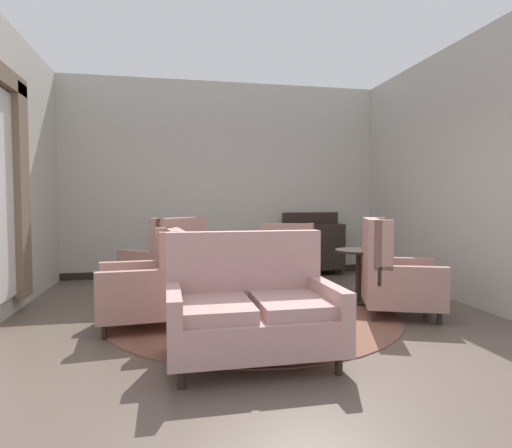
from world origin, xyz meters
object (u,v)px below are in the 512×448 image
object	(u,v)px
armchair_foreground_right	(167,265)
side_table	(358,271)
armchair_far_left	(289,260)
settee	(252,310)
armchair_beside_settee	(149,286)
porcelain_vase	(260,265)
armchair_back_corner	(393,275)
sideboard	(313,246)
coffee_table	(263,284)

from	to	relation	value
armchair_foreground_right	side_table	xyz separation A→B (m)	(2.40, -0.72, -0.03)
armchair_far_left	settee	bearing A→B (deg)	91.78
armchair_far_left	armchair_beside_settee	distance (m)	2.50
porcelain_vase	armchair_back_corner	xyz separation A→B (m)	(1.50, -0.28, -0.13)
armchair_beside_settee	sideboard	distance (m)	3.83
sideboard	side_table	bearing A→B (deg)	-93.61
armchair_far_left	armchair_back_corner	xyz separation A→B (m)	(0.77, -1.64, 0.02)
armchair_back_corner	side_table	distance (m)	0.62
settee	armchair_back_corner	size ratio (longest dim) A/B	1.24
sideboard	porcelain_vase	bearing A→B (deg)	-120.95
settee	armchair_beside_settee	xyz separation A→B (m)	(-0.88, 1.14, 0.01)
coffee_table	armchair_far_left	xyz separation A→B (m)	(0.69, 1.37, 0.08)
settee	side_table	size ratio (longest dim) A/B	2.00
coffee_table	porcelain_vase	distance (m)	0.23
porcelain_vase	armchair_far_left	xyz separation A→B (m)	(0.73, 1.37, -0.15)
side_table	porcelain_vase	bearing A→B (deg)	-166.52
coffee_table	side_table	world-z (taller)	side_table
armchair_far_left	side_table	distance (m)	1.22
armchair_beside_settee	armchair_far_left	bearing A→B (deg)	123.45
coffee_table	armchair_foreground_right	bearing A→B (deg)	135.97
settee	sideboard	xyz separation A→B (m)	(1.84, 3.83, 0.10)
porcelain_vase	settee	distance (m)	1.39
coffee_table	armchair_beside_settee	world-z (taller)	armchair_beside_settee
settee	side_table	xyz separation A→B (m)	(1.70, 1.66, 0.01)
coffee_table	sideboard	distance (m)	2.90
armchair_far_left	sideboard	bearing A→B (deg)	-100.58
coffee_table	side_table	distance (m)	1.36
armchair_far_left	armchair_foreground_right	xyz separation A→B (m)	(-1.77, -0.32, 0.02)
armchair_foreground_right	sideboard	bearing A→B (deg)	165.17
coffee_table	sideboard	size ratio (longest dim) A/B	0.80
armchair_back_corner	settee	bearing A→B (deg)	140.20
armchair_back_corner	side_table	world-z (taller)	armchair_back_corner
armchair_foreground_right	armchair_back_corner	bearing A→B (deg)	107.94
armchair_foreground_right	sideboard	distance (m)	2.92
sideboard	settee	bearing A→B (deg)	-115.68
coffee_table	side_table	size ratio (longest dim) A/B	1.28
armchair_beside_settee	side_table	world-z (taller)	armchair_beside_settee
settee	armchair_back_corner	distance (m)	2.13
settee	armchair_beside_settee	world-z (taller)	settee
settee	armchair_far_left	bearing A→B (deg)	67.45
armchair_foreground_right	armchair_back_corner	world-z (taller)	armchair_back_corner
side_table	sideboard	bearing A→B (deg)	86.39
coffee_table	porcelain_vase	bearing A→B (deg)	177.49
settee	armchair_back_corner	bearing A→B (deg)	28.89
coffee_table	armchair_foreground_right	size ratio (longest dim) A/B	0.75
coffee_table	settee	distance (m)	1.39
armchair_beside_settee	armchair_back_corner	world-z (taller)	armchair_back_corner
armchair_foreground_right	sideboard	size ratio (longest dim) A/B	1.07
coffee_table	armchair_foreground_right	xyz separation A→B (m)	(-1.08, 1.05, 0.09)
porcelain_vase	armchair_back_corner	distance (m)	1.54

